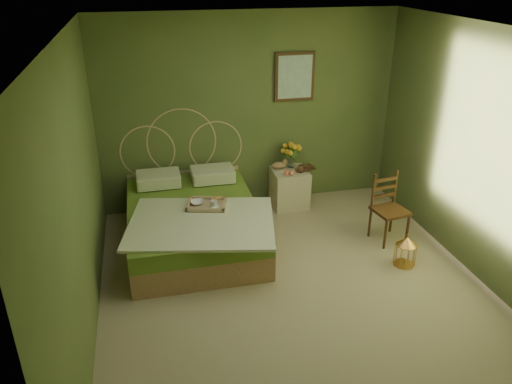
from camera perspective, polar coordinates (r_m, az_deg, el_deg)
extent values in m
plane|color=tan|center=(5.33, 4.64, -11.30)|extent=(4.50, 4.50, 0.00)
plane|color=silver|center=(4.33, 5.88, 17.62)|extent=(4.50, 4.50, 0.00)
plane|color=#5D6736|center=(6.73, -0.76, 9.09)|extent=(4.00, 0.00, 4.00)
plane|color=#5D6736|center=(4.51, -19.75, -0.75)|extent=(0.00, 4.50, 4.50)
plane|color=#5D6736|center=(5.60, 25.07, 3.33)|extent=(0.00, 4.50, 4.50)
cube|color=#341B0E|center=(6.75, 4.43, 13.00)|extent=(0.54, 0.03, 0.64)
cube|color=silver|center=(6.73, 4.48, 12.97)|extent=(0.46, 0.01, 0.56)
cube|color=tan|center=(6.11, -7.11, -4.59)|extent=(1.51, 2.01, 0.30)
cube|color=olive|center=(5.99, -7.23, -2.50)|extent=(1.51, 2.01, 0.20)
cube|color=white|center=(5.54, -6.25, -3.50)|extent=(1.80, 1.51, 0.03)
cube|color=white|center=(6.52, -11.09, 1.48)|extent=(0.55, 0.40, 0.16)
cube|color=white|center=(6.57, -4.98, 2.06)|extent=(0.55, 0.40, 0.16)
cube|color=tan|center=(5.87, -5.66, -1.68)|extent=(0.53, 0.46, 0.04)
ellipsoid|color=#B77A38|center=(5.94, -4.65, -0.76)|extent=(0.12, 0.07, 0.05)
cube|color=beige|center=(6.96, 3.84, 0.48)|extent=(0.48, 0.48, 0.52)
cylinder|color=silver|center=(6.94, 4.03, 3.54)|extent=(0.10, 0.10, 0.18)
ellipsoid|color=tan|center=(6.89, 2.63, 3.05)|extent=(0.21, 0.11, 0.10)
sphere|color=#F1765E|center=(6.69, 3.48, 2.22)|extent=(0.07, 0.07, 0.07)
sphere|color=#F1765E|center=(6.70, 4.07, 2.21)|extent=(0.07, 0.07, 0.07)
cube|color=#341B0E|center=(6.23, 15.10, -2.09)|extent=(0.43, 0.43, 0.04)
cylinder|color=#341B0E|center=(6.13, 14.23, -4.59)|extent=(0.03, 0.03, 0.40)
cylinder|color=#341B0E|center=(6.27, 16.85, -4.20)|extent=(0.03, 0.03, 0.40)
cylinder|color=#341B0E|center=(6.37, 12.98, -3.22)|extent=(0.03, 0.03, 0.40)
cylinder|color=#341B0E|center=(6.51, 15.52, -2.88)|extent=(0.03, 0.03, 0.40)
cube|color=#341B0E|center=(6.26, 14.67, 0.36)|extent=(0.32, 0.09, 0.44)
cylinder|color=#C3873E|center=(5.98, 16.51, -7.89)|extent=(0.23, 0.23, 0.01)
cylinder|color=#C3873E|center=(5.91, 16.65, -6.87)|extent=(0.23, 0.23, 0.26)
cone|color=#C3873E|center=(5.82, 16.87, -5.39)|extent=(0.23, 0.23, 0.09)
imported|color=#381E0F|center=(6.92, 5.29, 2.74)|extent=(0.19, 0.24, 0.02)
imported|color=#472819|center=(6.92, 5.29, 2.88)|extent=(0.25, 0.26, 0.02)
imported|color=white|center=(5.89, -6.70, -1.22)|extent=(0.17, 0.17, 0.04)
imported|color=white|center=(5.80, -4.82, -1.33)|extent=(0.09, 0.09, 0.08)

